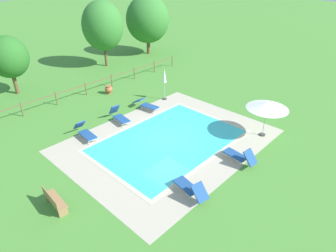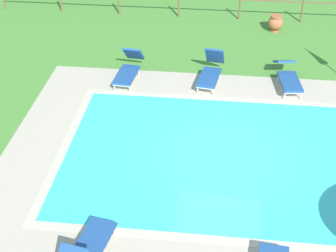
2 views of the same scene
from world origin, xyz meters
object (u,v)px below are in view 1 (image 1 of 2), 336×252
Objects in this scene: tree_east_mid at (148,20)px; sun_lounger_north_mid at (239,156)px; sun_lounger_south_near_corner at (85,132)px; patio_umbrella_closed_row_west at (165,78)px; tree_west_mid at (103,26)px; tree_centre at (8,57)px; sun_lounger_north_far at (119,116)px; patio_umbrella_open_foreground at (268,105)px; sun_lounger_north_end at (190,188)px; terracotta_urn_near_fence at (109,89)px; sun_lounger_north_near_steps at (147,105)px; wooden_bench_lawn_side at (54,200)px.

sun_lounger_north_mid is at bearing -120.70° from tree_east_mid.
patio_umbrella_closed_row_west reaches higher than sun_lounger_south_near_corner.
patio_umbrella_closed_row_west is at bearing -100.85° from tree_west_mid.
sun_lounger_south_near_corner is 0.43× the size of tree_centre.
sun_lounger_north_far is 0.77× the size of patio_umbrella_open_foreground.
sun_lounger_north_end is at bearing -115.65° from tree_west_mid.
tree_centre reaches higher than sun_lounger_north_end.
patio_umbrella_closed_row_west is 13.17m from tree_east_mid.
terracotta_urn_near_fence is 0.11× the size of tree_east_mid.
patio_umbrella_closed_row_west is 10.49m from tree_west_mid.
tree_east_mid is at bearing 67.13° from patio_umbrella_open_foreground.
sun_lounger_south_near_corner is 2.93× the size of terracotta_urn_near_fence.
wooden_bench_lawn_side reaches higher than sun_lounger_north_near_steps.
wooden_bench_lawn_side is at bearing -142.88° from tree_east_mid.
patio_umbrella_closed_row_west is 0.39× the size of tree_west_mid.
patio_umbrella_open_foreground is 19.14m from tree_centre.
sun_lounger_north_mid is at bearing -105.23° from tree_west_mid.
sun_lounger_north_near_steps is at bearing 107.13° from patio_umbrella_open_foreground.
patio_umbrella_closed_row_west is 0.39× the size of tree_east_mid.
tree_west_mid is at bearing 84.77° from patio_umbrella_open_foreground.
patio_umbrella_open_foreground reaches higher than sun_lounger_north_far.
tree_east_mid is (15.33, 10.68, 3.36)m from sun_lounger_south_near_corner.
sun_lounger_south_near_corner is 0.31× the size of tree_west_mid.
tree_west_mid is at bearing 79.15° from patio_umbrella_closed_row_west.
sun_lounger_south_near_corner is (-0.51, 7.73, 0.00)m from sun_lounger_north_end.
tree_centre reaches higher than terracotta_urn_near_fence.
sun_lounger_south_near_corner is 14.43m from tree_west_mid.
tree_east_mid reaches higher than tree_centre.
tree_east_mid is at bearing 51.16° from sun_lounger_north_end.
wooden_bench_lawn_side is at bearing -137.13° from terracotta_urn_near_fence.
patio_umbrella_open_foreground reaches higher than sun_lounger_south_near_corner.
sun_lounger_north_near_steps is 8.26m from sun_lounger_north_mid.
patio_umbrella_open_foreground is 18.32m from tree_west_mid.
tree_centre is 0.73× the size of tree_east_mid.
tree_centre is (-7.30, 9.49, 1.25)m from patio_umbrella_closed_row_west.
patio_umbrella_closed_row_west is (3.12, 8.46, 1.32)m from sun_lounger_north_mid.
sun_lounger_north_near_steps is 0.34× the size of tree_east_mid.
sun_lounger_north_far reaches higher than sun_lounger_south_near_corner.
tree_west_mid reaches higher than terracotta_urn_near_fence.
sun_lounger_north_mid is 0.98× the size of sun_lounger_south_near_corner.
patio_umbrella_open_foreground reaches higher than terracotta_urn_near_fence.
sun_lounger_north_far is 2.83× the size of terracotta_urn_near_fence.
patio_umbrella_closed_row_west is (2.14, 0.26, 1.36)m from sun_lounger_north_near_steps.
sun_lounger_north_mid is 8.30m from sun_lounger_north_far.
tree_west_mid is 1.37× the size of tree_centre.
tree_east_mid is at bearing 1.80° from tree_west_mid.
patio_umbrella_closed_row_west reaches higher than patio_umbrella_open_foreground.
terracotta_urn_near_fence is (5.06, 4.48, -0.03)m from sun_lounger_south_near_corner.
sun_lounger_south_near_corner is 18.99m from tree_east_mid.
tree_west_mid reaches higher than tree_centre.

